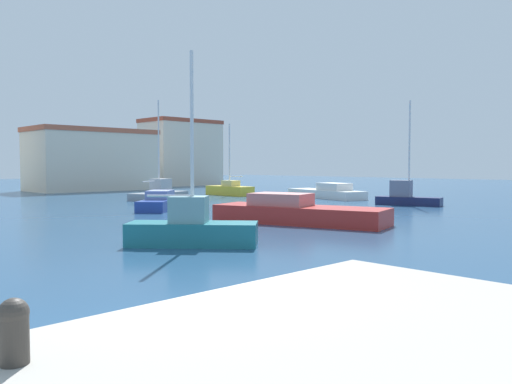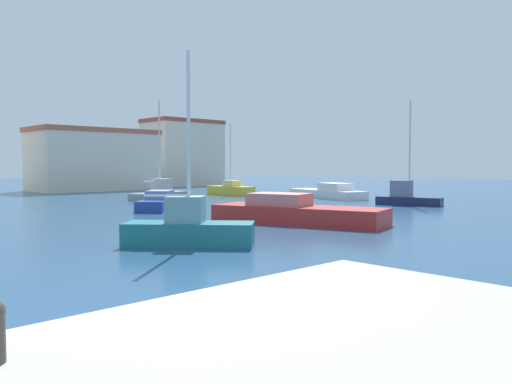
{
  "view_description": "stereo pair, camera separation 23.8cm",
  "coord_description": "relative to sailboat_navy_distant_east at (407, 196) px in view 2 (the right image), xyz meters",
  "views": [
    {
      "loc": [
        -4.49,
        -6.37,
        2.73
      ],
      "look_at": [
        19.56,
        18.37,
        0.94
      ],
      "focal_mm": 36.65,
      "sensor_mm": 36.0,
      "label": 1
    },
    {
      "loc": [
        -4.32,
        -6.53,
        2.73
      ],
      "look_at": [
        19.56,
        18.37,
        0.94
      ],
      "focal_mm": 36.65,
      "sensor_mm": 36.0,
      "label": 2
    }
  ],
  "objects": [
    {
      "name": "motorboat_blue_center_channel",
      "position": [
        -13.63,
        9.04,
        -0.2
      ],
      "size": [
        5.77,
        5.41,
        1.18
      ],
      "color": "#233D93",
      "rests_on": "water"
    },
    {
      "name": "water",
      "position": [
        -12.51,
        8.11,
        -0.63
      ],
      "size": [
        160.0,
        160.0,
        0.0
      ],
      "primitive_type": "plane",
      "color": "navy",
      "rests_on": "ground"
    },
    {
      "name": "warehouse_block",
      "position": [
        -5.42,
        34.43,
        2.69
      ],
      "size": [
        12.97,
        6.73,
        6.61
      ],
      "color": "beige",
      "rests_on": "ground"
    },
    {
      "name": "sailboat_navy_distant_east",
      "position": [
        0.0,
        0.0,
        0.0
      ],
      "size": [
        2.29,
        4.46,
        7.07
      ],
      "color": "#19234C",
      "rests_on": "water"
    },
    {
      "name": "sailboat_teal_mid_harbor",
      "position": [
        -21.28,
        -4.1,
        -0.04
      ],
      "size": [
        4.02,
        4.2,
        6.55
      ],
      "color": "#1E707A",
      "rests_on": "water"
    },
    {
      "name": "harbor_office",
      "position": [
        9.54,
        38.88,
        3.75
      ],
      "size": [
        9.86,
        6.14,
        8.73
      ],
      "color": "beige",
      "rests_on": "ground"
    },
    {
      "name": "sailboat_grey_behind_lamppost",
      "position": [
        -8.41,
        17.13,
        -0.09
      ],
      "size": [
        6.04,
        3.53,
        7.88
      ],
      "color": "gray",
      "rests_on": "water"
    },
    {
      "name": "motorboat_red_far_right",
      "position": [
        -13.65,
        -2.13,
        -0.12
      ],
      "size": [
        4.65,
        8.53,
        1.39
      ],
      "color": "#B22823",
      "rests_on": "water"
    },
    {
      "name": "motorboat_white_near_pier",
      "position": [
        2.14,
        8.45,
        -0.17
      ],
      "size": [
        4.01,
        8.11,
        1.27
      ],
      "color": "white",
      "rests_on": "water"
    },
    {
      "name": "sailboat_yellow_far_left",
      "position": [
        -0.98,
        17.06,
        -0.11
      ],
      "size": [
        1.71,
        4.84,
        6.42
      ],
      "color": "gold",
      "rests_on": "water"
    }
  ]
}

